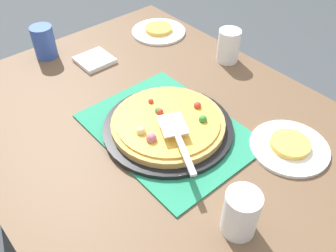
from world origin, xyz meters
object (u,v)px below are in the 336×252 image
Objects in this scene: plate_far_right at (159,32)px; served_slice_left at (290,144)px; cup_corner at (241,213)px; cup_far at (229,46)px; pizza_pan at (168,128)px; pizza at (168,123)px; cup_near at (44,42)px; napkin_stack at (95,60)px; plate_near_left at (289,147)px; served_slice_right at (159,29)px; pizza_server at (178,136)px.

plate_far_right is 0.76m from served_slice_left.
cup_far is at bearing -45.59° from cup_corner.
pizza_pan is 3.17× the size of cup_corner.
cup_near is at bearing 7.06° from pizza.
napkin_stack is (0.46, -0.04, -0.01)m from pizza_pan.
cup_far reaches higher than plate_far_right.
plate_near_left is 0.76m from served_slice_right.
plate_far_right is at bearing -87.12° from napkin_stack.
cup_corner is (-0.96, 0.02, 0.00)m from cup_near.
served_slice_right is 0.94m from cup_corner.
pizza_pan is 0.44m from cup_far.
served_slice_left is 0.92× the size of cup_near.
cup_corner is at bearing 179.10° from cup_near.
napkin_stack reaches higher than plate_far_right.
served_slice_right is 0.92× the size of cup_corner.
cup_corner reaches higher than napkin_stack.
cup_near is 0.96m from cup_corner.
cup_corner is 0.82m from napkin_stack.
plate_far_right is 2.00× the size of served_slice_left.
cup_near is (0.13, 0.43, 0.06)m from plate_far_right.
cup_near reaches higher than pizza.
plate_near_left is at bearing -76.25° from cup_corner.
served_slice_right is 0.69m from pizza_server.
cup_corner is at bearing 165.37° from pizza_pan.
cup_corner is 0.53× the size of pizza_server.
pizza_pan is at bearing -65.22° from pizza.
pizza_server is (-0.09, 0.04, 0.06)m from pizza_pan.
cup_near reaches higher than pizza_pan.
pizza_server reaches higher than napkin_stack.
pizza is 0.46m from napkin_stack.
pizza_pan is at bearing -172.88° from cup_near.
pizza_pan is 1.73× the size of plate_far_right.
served_slice_right is at bearing 10.32° from cup_far.
served_slice_right is (0.75, -0.15, 0.01)m from plate_near_left.
pizza is at bearing 175.20° from napkin_stack.
served_slice_right is at bearing -37.02° from pizza.
cup_corner is (-0.35, 0.09, 0.05)m from pizza_pan.
cup_corner is 0.27m from pizza_server.
plate_near_left is 0.32m from pizza_server.
cup_far is at bearing -133.06° from cup_near.
cup_corner is (-0.35, 0.09, 0.03)m from pizza.
napkin_stack is (0.55, -0.08, -0.06)m from pizza_server.
plate_far_right is 0.97× the size of pizza_server.
served_slice_right reaches higher than pizza_pan.
pizza_server reaches higher than pizza.
plate_near_left is 1.83× the size of cup_far.
pizza_server reaches higher than pizza_pan.
pizza_pan is 3.17× the size of napkin_stack.
plate_far_right is (0.47, -0.36, -0.03)m from pizza.
served_slice_left reaches higher than napkin_stack.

